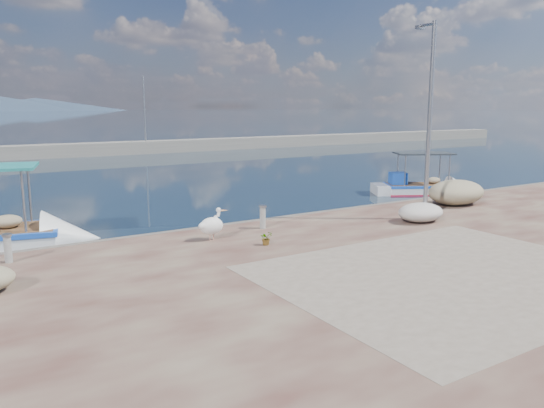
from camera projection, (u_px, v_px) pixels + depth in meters
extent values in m
plane|color=#162635|center=(343.00, 269.00, 15.18)|extent=(1400.00, 1400.00, 0.00)
cube|color=#45201E|center=(544.00, 336.00, 10.14)|extent=(44.00, 22.00, 0.50)
cube|color=gray|center=(452.00, 274.00, 13.11)|extent=(9.00, 7.00, 0.01)
cube|color=gray|center=(61.00, 151.00, 48.35)|extent=(120.00, 2.20, 1.20)
cylinder|color=gray|center=(144.00, 112.00, 51.93)|extent=(0.16, 0.16, 7.00)
cone|color=#28384C|center=(36.00, 104.00, 601.93)|extent=(200.00, 200.00, 14.00)
cube|color=white|center=(422.00, 192.00, 28.28)|extent=(5.49, 4.07, 0.87)
cube|color=blue|center=(422.00, 185.00, 28.21)|extent=(4.21, 3.40, 0.13)
cube|color=#AC152E|center=(422.00, 193.00, 28.29)|extent=(4.20, 3.39, 0.11)
cube|color=blue|center=(398.00, 178.00, 28.07)|extent=(1.12, 1.12, 0.64)
cube|color=#242A2F|center=(424.00, 153.00, 27.91)|extent=(3.35, 2.85, 0.07)
cylinder|color=tan|center=(210.00, 236.00, 16.38)|extent=(0.03, 0.03, 0.25)
cylinder|color=tan|center=(213.00, 236.00, 16.46)|extent=(0.03, 0.03, 0.25)
ellipsoid|color=white|center=(211.00, 226.00, 16.36)|extent=(0.81, 0.56, 0.54)
cylinder|color=white|center=(218.00, 216.00, 16.46)|extent=(0.19, 0.12, 0.46)
sphere|color=white|center=(219.00, 210.00, 16.45)|extent=(0.15, 0.15, 0.15)
cone|color=#E39058|center=(223.00, 210.00, 16.57)|extent=(0.37, 0.12, 0.11)
cylinder|color=gray|center=(429.00, 123.00, 18.88)|extent=(0.16, 0.16, 7.00)
cylinder|color=gray|center=(424.00, 218.00, 19.51)|extent=(0.44, 0.44, 0.10)
cube|color=gray|center=(420.00, 27.00, 18.81)|extent=(0.35, 0.18, 0.12)
cylinder|color=gray|center=(263.00, 217.00, 17.97)|extent=(0.20, 0.20, 0.76)
cylinder|color=gray|center=(263.00, 206.00, 17.90)|extent=(0.26, 0.26, 0.07)
cylinder|color=gray|center=(8.00, 249.00, 14.02)|extent=(0.19, 0.19, 0.75)
cylinder|color=gray|center=(7.00, 235.00, 13.95)|extent=(0.26, 0.26, 0.06)
imported|color=#33722D|center=(266.00, 238.00, 15.84)|extent=(0.42, 0.38, 0.42)
ellipsoid|color=silver|center=(421.00, 212.00, 19.03)|extent=(1.79, 1.34, 0.67)
ellipsoid|color=#BCB28C|center=(456.00, 192.00, 22.30)|extent=(2.66, 1.90, 1.05)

